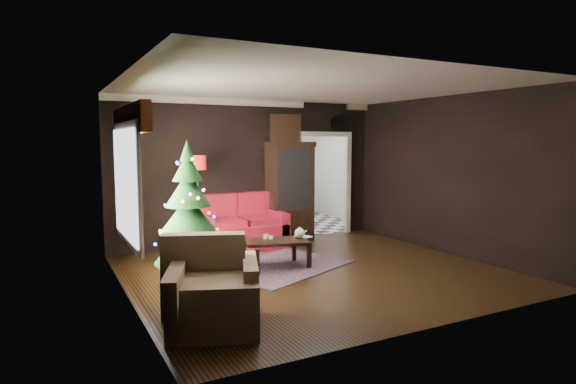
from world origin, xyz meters
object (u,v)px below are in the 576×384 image
armchair (214,286)px  wall_clock (336,123)px  coffee_table (277,254)px  christmas_tree (188,211)px  kitchen_table (286,211)px  teapot (300,233)px  curio_cabinet (290,194)px  floor_lamp (198,209)px  loveseat (241,222)px

armchair → wall_clock: wall_clock is taller
coffee_table → wall_clock: 3.76m
armchair → wall_clock: (4.05, 3.87, 1.92)m
christmas_tree → coffee_table: 1.72m
armchair → kitchen_table: 6.20m
teapot → coffee_table: bearing=173.2°
curio_cabinet → floor_lamp: curio_cabinet is taller
loveseat → armchair: 3.87m
teapot → floor_lamp: bearing=132.8°
christmas_tree → wall_clock: size_ratio=5.67×
floor_lamp → wall_clock: bearing=11.8°
wall_clock → coffee_table: bearing=-140.2°
christmas_tree → armchair: size_ratio=1.80×
curio_cabinet → coffee_table: 2.26m
floor_lamp → teapot: size_ratio=10.09×
floor_lamp → christmas_tree: size_ratio=1.02×
armchair → wall_clock: size_ratio=3.15×
curio_cabinet → armchair: bearing=-127.6°
floor_lamp → wall_clock: size_ratio=5.80×
curio_cabinet → wall_clock: size_ratio=5.94×
kitchen_table → floor_lamp: bearing=-144.4°
floor_lamp → loveseat: bearing=17.1°
christmas_tree → loveseat: bearing=51.1°
curio_cabinet → wall_clock: 1.88m
kitchen_table → curio_cabinet: bearing=-114.4°
christmas_tree → wall_clock: (3.86, 2.27, 1.33)m
curio_cabinet → floor_lamp: bearing=-166.4°
coffee_table → wall_clock: size_ratio=3.05×
christmas_tree → teapot: christmas_tree is taller
kitchen_table → loveseat: bearing=-137.5°
teapot → armchair: bearing=-138.0°
loveseat → wall_clock: wall_clock is taller
wall_clock → armchair: bearing=-136.2°
floor_lamp → teapot: (1.25, -1.35, -0.29)m
curio_cabinet → coffee_table: size_ratio=1.95×
teapot → kitchen_table: (1.44, 3.27, -0.16)m
christmas_tree → wall_clock: wall_clock is taller
kitchen_table → teapot: bearing=-113.7°
loveseat → wall_clock: (2.35, 0.40, 1.88)m
wall_clock → curio_cabinet: bearing=-171.5°
teapot → wall_clock: (1.99, 2.02, 1.84)m
teapot → wall_clock: wall_clock is taller
christmas_tree → armchair: christmas_tree is taller
armchair → wall_clock: bearing=64.9°
loveseat → armchair: (-1.70, -3.47, -0.04)m
curio_cabinet → christmas_tree: bearing=-141.8°
teapot → wall_clock: size_ratio=0.58×
christmas_tree → kitchen_table: bearing=46.8°
christmas_tree → teapot: bearing=7.4°
christmas_tree → kitchen_table: size_ratio=2.42×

